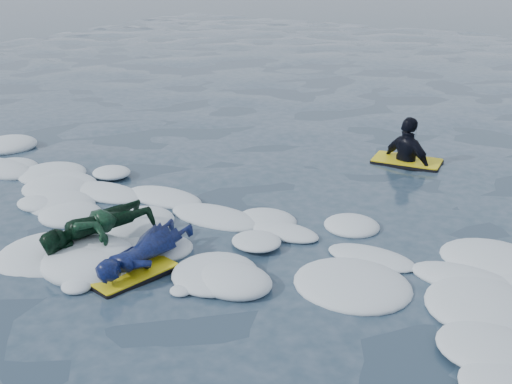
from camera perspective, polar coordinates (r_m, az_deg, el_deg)
ground at (r=7.28m, az=-9.79°, el=-6.87°), size 120.00×120.00×0.00m
foam_band at (r=8.00m, az=-5.02°, el=-3.88°), size 12.00×3.10×0.30m
prone_woman_unit at (r=7.24m, az=-9.97°, el=-5.39°), size 0.73×1.51×0.37m
prone_child_unit at (r=7.64m, az=-13.90°, el=-3.55°), size 1.08×1.46×0.52m
waiting_rider_unit at (r=10.74m, az=13.23°, el=2.28°), size 1.15×0.71×1.63m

